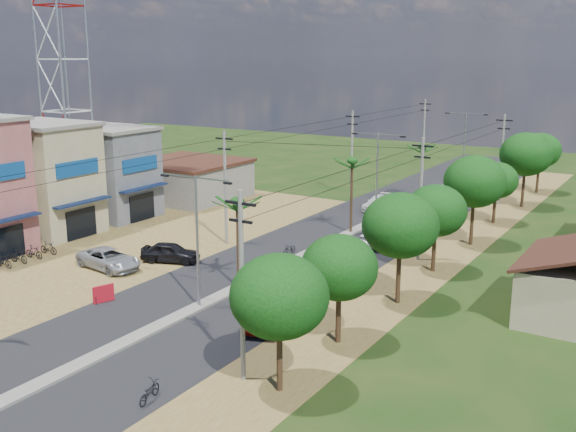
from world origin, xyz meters
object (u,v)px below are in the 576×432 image
Objects in this scene: car_parked_dark at (171,253)px; roadside_sign at (104,294)px; moto_rider_east at (149,392)px; car_silver_mid at (387,236)px; car_white_far at (379,203)px; car_parked_silver at (109,259)px; car_red_near at (266,311)px.

car_parked_dark is 8.57m from roadside_sign.
car_parked_dark is 20.25m from moto_rider_east.
car_silver_mid is 22.72m from roadside_sign.
car_silver_mid is 1.14× the size of car_parked_dark.
roadside_sign is at bearing -48.50° from moto_rider_east.
car_parked_dark is (-5.83, -23.36, 0.06)m from car_white_far.
car_parked_silver is at bearing -52.42° from moto_rider_east.
car_silver_mid is 1.05× the size of car_white_far.
car_red_near reaches higher than roadside_sign.
roadside_sign reaches higher than moto_rider_east.
car_parked_silver is 1.20× the size of car_parked_dark.
car_red_near is 3.72× the size of roadside_sign.
car_parked_silver reaches higher than car_white_far.
car_red_near is 30.07m from car_white_far.
car_white_far is 28.14m from car_parked_silver.
car_parked_silver is 3.95× the size of roadside_sign.
car_parked_dark is (-12.30, 6.01, -0.09)m from car_red_near.
car_silver_mid is at bearing -108.70° from car_red_near.
car_red_near is 1.04× the size of car_white_far.
car_silver_mid reaches higher than roadside_sign.
car_red_near reaches higher than car_parked_silver.
car_white_far is 24.07m from car_parked_dark.
moto_rider_east is (0.40, -9.75, -0.39)m from car_red_near.
car_silver_mid is (-0.77, 18.31, -0.02)m from car_red_near.
moto_rider_east is (1.17, -28.06, -0.36)m from car_silver_mid.
car_red_near reaches higher than moto_rider_east.
car_white_far is at bearing -52.15° from car_silver_mid.
car_parked_dark is 2.59× the size of moto_rider_east.
car_red_near is 9.77m from moto_rider_east.
car_parked_silver is at bearing -106.29° from car_white_far.
car_parked_silver reaches higher than moto_rider_east.
moto_rider_east is at bearing -15.24° from roadside_sign.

